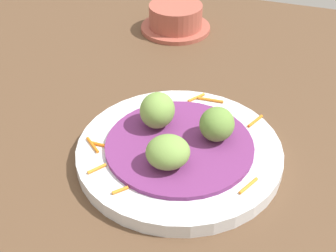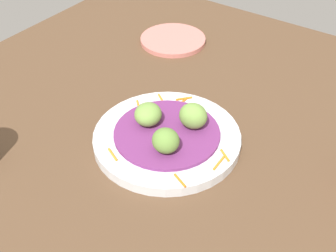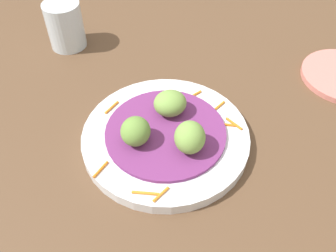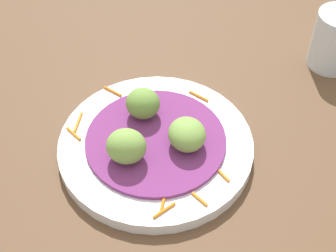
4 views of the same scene
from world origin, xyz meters
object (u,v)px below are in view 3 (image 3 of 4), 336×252
guac_scoop_right (136,131)px  main_plate (165,139)px  guac_scoop_left (190,137)px  guac_scoop_center (170,103)px  water_glass (65,25)px

guac_scoop_right → main_plate: bearing=-61.8°
guac_scoop_left → guac_scoop_center: 8.11cm
guac_scoop_center → water_glass: 30.98cm
water_glass → guac_scoop_right: bearing=-143.3°
main_plate → water_glass: bearing=44.5°
guac_scoop_right → guac_scoop_left: bearing=-91.8°
guac_scoop_right → water_glass: bearing=36.7°
guac_scoop_left → guac_scoop_center: (7.14, 3.83, -0.39)cm
main_plate → guac_scoop_left: size_ratio=5.15×
guac_scoop_left → guac_scoop_right: size_ratio=1.09×
water_glass → guac_scoop_center: bearing=-129.2°
main_plate → guac_scoop_right: (-2.21, 4.12, 3.72)cm
guac_scoop_right → water_glass: water_glass is taller
guac_scoop_center → guac_scoop_right: 8.11cm
main_plate → guac_scoop_center: bearing=-1.8°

